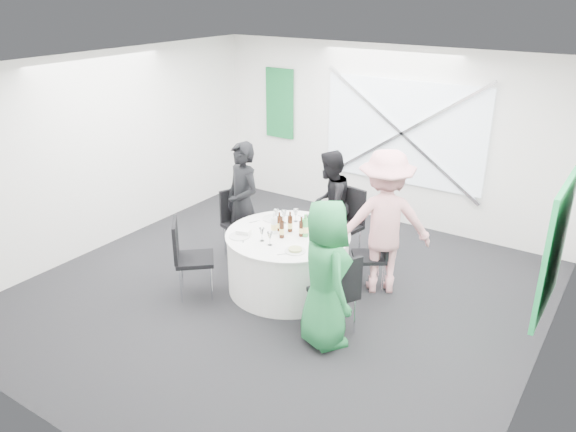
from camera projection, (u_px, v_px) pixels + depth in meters
The scene contains 47 objects.
floor at pixel (279, 294), 7.10m from camera, with size 6.00×6.00×0.00m, color black.
ceiling at pixel (278, 68), 6.02m from camera, with size 6.00×6.00×0.00m, color white.
wall_back at pixel (386, 136), 8.87m from camera, with size 6.00×6.00×0.00m, color white.
wall_front at pixel (55, 303), 4.26m from camera, with size 6.00×6.00×0.00m, color white.
wall_left at pixel (107, 151), 8.09m from camera, with size 6.00×6.00×0.00m, color white.
wall_right at pixel (554, 253), 5.03m from camera, with size 6.00×6.00×0.00m, color white.
window_panel at pixel (403, 133), 8.65m from camera, with size 2.60×0.03×1.60m, color silver.
window_brace_a at pixel (402, 133), 8.62m from camera, with size 0.05×0.05×3.16m, color silver.
window_brace_b at pixel (402, 133), 8.62m from camera, with size 0.05×0.05×3.16m, color silver.
green_banner at pixel (280, 103), 9.74m from camera, with size 0.55×0.04×1.20m, color #146535.
green_sign at pixel (555, 247), 5.60m from camera, with size 0.05×1.20×1.40m, color #1B984A.
banquet_table at pixel (288, 261), 7.11m from camera, with size 1.56×1.56×0.76m.
chair_back at pixel (346, 218), 7.80m from camera, with size 0.55×0.55×1.04m.
chair_back_left at pixel (238, 217), 7.94m from camera, with size 0.57×0.56×0.97m.
chair_back_right at pixel (376, 251), 7.08m from camera, with size 0.56×0.56×0.88m.
chair_front_right at pixel (338, 289), 6.09m from camera, with size 0.60×0.60×0.98m.
chair_front_left at pixel (187, 252), 6.87m from camera, with size 0.64×0.64×1.00m.
person_man_back_left at pixel (243, 203), 7.68m from camera, with size 0.62×0.41×1.70m, color black.
person_man_back at pixel (329, 204), 7.87m from camera, with size 0.75×0.41×1.54m, color black.
person_woman_pink at pixel (384, 222), 6.89m from camera, with size 1.19×0.55×1.84m, color pink.
person_woman_green at pixel (325, 274), 5.87m from camera, with size 0.80×0.52×1.65m, color #20773C.
plate_back at pixel (311, 219), 7.36m from camera, with size 0.25×0.25×0.01m.
plate_back_left at pixel (274, 219), 7.39m from camera, with size 0.29×0.29×0.01m.
plate_back_right at pixel (330, 232), 6.98m from camera, with size 0.26×0.26×0.04m.
plate_front_right at pixel (295, 250), 6.50m from camera, with size 0.24×0.24×0.04m.
plate_front_left at pixel (239, 236), 6.88m from camera, with size 0.26×0.26×0.01m.
napkin at pixel (244, 232), 6.93m from camera, with size 0.17×0.11×0.05m, color silver.
beer_bottle_a at pixel (279, 224), 7.02m from camera, with size 0.06×0.06×0.25m.
beer_bottle_b at pixel (290, 224), 6.99m from camera, with size 0.06×0.06×0.27m.
beer_bottle_c at pixel (301, 229), 6.86m from camera, with size 0.06×0.06×0.26m.
beer_bottle_d at pixel (282, 230), 6.82m from camera, with size 0.06×0.06×0.28m.
green_water_bottle at pixel (305, 228), 6.86m from camera, with size 0.08×0.08×0.29m.
clear_water_bottle at pixel (274, 225), 6.94m from camera, with size 0.08×0.08×0.28m.
wine_glass_a at pixel (270, 236), 6.62m from camera, with size 0.07×0.07×0.17m.
wine_glass_b at pixel (276, 213), 7.27m from camera, with size 0.07×0.07×0.17m.
wine_glass_c at pixel (284, 214), 7.23m from camera, with size 0.07×0.07×0.17m.
wine_glass_d at pixel (262, 231), 6.73m from camera, with size 0.07×0.07×0.17m.
wine_glass_e at pixel (296, 213), 7.28m from camera, with size 0.07×0.07×0.17m.
wine_glass_f at pixel (309, 218), 7.12m from camera, with size 0.07×0.07×0.17m.
fork_a at pixel (283, 254), 6.43m from camera, with size 0.01×0.15×0.01m, color silver.
knife_a at pixel (317, 250), 6.53m from camera, with size 0.01×0.15×0.01m, color silver.
fork_b at pixel (325, 223), 7.26m from camera, with size 0.01×0.15×0.01m, color silver.
knife_b at pixel (302, 217), 7.46m from camera, with size 0.01×0.15×0.01m, color silver.
fork_c at pixel (284, 216), 7.49m from camera, with size 0.01×0.15×0.01m, color silver.
knife_c at pixel (254, 222), 7.31m from camera, with size 0.01×0.15×0.01m, color silver.
fork_d at pixel (243, 231), 7.05m from camera, with size 0.01×0.15×0.01m, color silver.
knife_d at pixel (243, 240), 6.79m from camera, with size 0.01×0.15×0.01m, color silver.
Camera 1 is at (3.51, -5.08, 3.65)m, focal length 35.00 mm.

